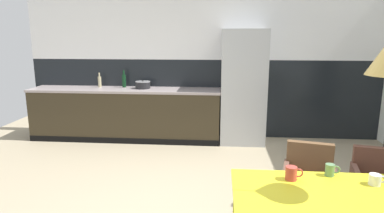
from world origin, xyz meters
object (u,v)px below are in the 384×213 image
object	(u,v)px
armchair_far_side	(379,177)
mug_white_ceramic	(330,170)
dining_table	(373,201)
bottle_wine_green	(124,80)
refrigerator_column	(243,87)
bottle_spice_small	(100,81)
cooking_pot	(143,85)
armchair_by_stool	(309,173)
mug_wide_latte	(375,180)
mug_short_terracotta	(292,173)

from	to	relation	value
armchair_far_side	mug_white_ceramic	xyz separation A→B (m)	(-0.65, -0.53, 0.28)
dining_table	bottle_wine_green	size ratio (longest dim) A/B	6.39
refrigerator_column	bottle_spice_small	distance (m)	2.59
mug_white_ceramic	dining_table	bearing A→B (deg)	-58.12
cooking_pot	bottle_wine_green	size ratio (longest dim) A/B	0.85
refrigerator_column	cooking_pot	size ratio (longest dim) A/B	7.30
armchair_by_stool	bottle_wine_green	bearing A→B (deg)	-31.74
armchair_far_side	dining_table	bearing A→B (deg)	75.09
mug_white_ceramic	mug_wide_latte	world-z (taller)	mug_white_ceramic
dining_table	bottle_wine_green	distance (m)	4.56
refrigerator_column	mug_white_ceramic	distance (m)	3.10
refrigerator_column	armchair_by_stool	size ratio (longest dim) A/B	2.52
refrigerator_column	bottle_wine_green	bearing A→B (deg)	175.53
dining_table	armchair_far_side	bearing A→B (deg)	62.43
mug_short_terracotta	cooking_pot	size ratio (longest dim) A/B	0.52
mug_white_ceramic	cooking_pot	bearing A→B (deg)	126.06
armchair_far_side	bottle_spice_small	world-z (taller)	bottle_spice_small
armchair_by_stool	mug_wide_latte	bearing A→B (deg)	124.83
refrigerator_column	bottle_spice_small	world-z (taller)	refrigerator_column
mug_short_terracotta	bottle_wine_green	world-z (taller)	bottle_wine_green
dining_table	refrigerator_column	bearing A→B (deg)	101.83
armchair_far_side	mug_white_ceramic	world-z (taller)	mug_white_ceramic
refrigerator_column	armchair_by_stool	xyz separation A→B (m)	(0.51, -2.47, -0.48)
cooking_pot	bottle_wine_green	xyz separation A→B (m)	(-0.37, 0.11, 0.06)
refrigerator_column	cooking_pot	bearing A→B (deg)	178.09
refrigerator_column	bottle_spice_small	size ratio (longest dim) A/B	7.36
armchair_by_stool	cooking_pot	world-z (taller)	cooking_pot
dining_table	mug_wide_latte	distance (m)	0.22
mug_white_ceramic	cooking_pot	world-z (taller)	cooking_pot
dining_table	mug_short_terracotta	size ratio (longest dim) A/B	14.41
mug_white_ceramic	cooking_pot	distance (m)	3.86
armchair_by_stool	mug_short_terracotta	size ratio (longest dim) A/B	5.59
mug_white_ceramic	bottle_spice_small	size ratio (longest dim) A/B	0.45
refrigerator_column	mug_short_terracotta	bearing A→B (deg)	-86.79
mug_white_ceramic	mug_wide_latte	xyz separation A→B (m)	(0.29, -0.14, -0.01)
armchair_far_side	bottle_wine_green	bearing A→B (deg)	-26.70
armchair_by_stool	armchair_far_side	bearing A→B (deg)	-171.93
bottle_wine_green	refrigerator_column	bearing A→B (deg)	-4.47
bottle_spice_small	armchair_far_side	bearing A→B (deg)	-35.61
armchair_far_side	mug_short_terracotta	size ratio (longest dim) A/B	5.47
mug_short_terracotta	bottle_spice_small	world-z (taller)	bottle_spice_small
dining_table	armchair_far_side	size ratio (longest dim) A/B	2.63
mug_wide_latte	bottle_wine_green	size ratio (longest dim) A/B	0.41
mug_wide_latte	cooking_pot	bearing A→B (deg)	128.13
armchair_by_stool	bottle_spice_small	xyz separation A→B (m)	(-3.09, 2.62, 0.53)
refrigerator_column	armchair_far_side	distance (m)	2.82
dining_table	mug_white_ceramic	distance (m)	0.39
armchair_by_stool	bottle_spice_small	world-z (taller)	bottle_spice_small
refrigerator_column	armchair_by_stool	distance (m)	2.57
mug_wide_latte	dining_table	bearing A→B (deg)	-114.95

